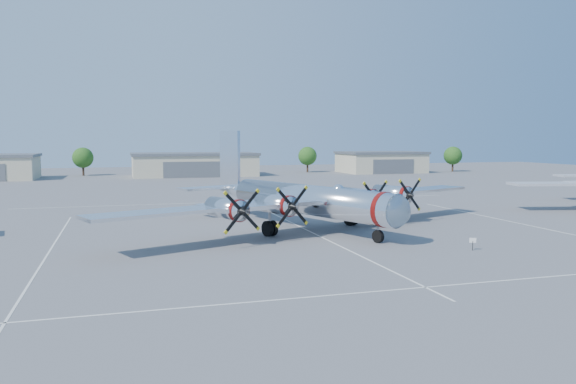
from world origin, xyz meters
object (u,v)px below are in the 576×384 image
object	(u,v)px
tree_far_east	(453,156)
hangar_east	(381,162)
info_placard	(473,242)
hangar_center	(194,164)
tree_east	(307,156)
main_bomber_b29	(300,228)
tree_west	(83,158)

from	to	relation	value
tree_far_east	hangar_east	bearing A→B (deg)	174.39
hangar_east	tree_far_east	bearing A→B (deg)	-5.61
info_placard	hangar_center	bearing A→B (deg)	118.40
hangar_east	tree_far_east	distance (m)	20.15
tree_east	tree_far_east	xyz separation A→B (m)	(38.00, -8.00, 0.00)
hangar_east	main_bomber_b29	xyz separation A→B (m)	(-48.18, -81.10, -2.71)
tree_east	info_placard	size ratio (longest dim) A/B	6.80
tree_east	hangar_east	bearing A→B (deg)	-18.54
main_bomber_b29	info_placard	size ratio (longest dim) A/B	43.81
hangar_center	tree_far_east	size ratio (longest dim) A/B	4.31
tree_far_east	hangar_center	bearing A→B (deg)	178.35
tree_west	hangar_center	bearing A→B (deg)	-17.82
tree_east	main_bomber_b29	world-z (taller)	tree_east
tree_west	info_placard	xyz separation A→B (m)	(34.09, -103.45, -3.54)
hangar_east	tree_east	world-z (taller)	tree_east
hangar_center	info_placard	bearing A→B (deg)	-84.56
tree_east	main_bomber_b29	distance (m)	92.31
tree_west	tree_east	distance (m)	55.04
hangar_center	tree_east	size ratio (longest dim) A/B	4.31
tree_east	main_bomber_b29	bearing A→B (deg)	-109.10
tree_east	info_placard	xyz separation A→B (m)	(-20.91, -101.45, -3.54)
hangar_east	tree_east	size ratio (longest dim) A/B	3.10
hangar_center	main_bomber_b29	xyz separation A→B (m)	(-0.18, -81.10, -2.71)
tree_west	info_placard	world-z (taller)	tree_west
tree_far_east	info_placard	xyz separation A→B (m)	(-58.91, -93.45, -3.54)
hangar_center	hangar_east	size ratio (longest dim) A/B	1.39
tree_west	hangar_east	bearing A→B (deg)	-6.28
main_bomber_b29	info_placard	world-z (taller)	main_bomber_b29
tree_east	tree_far_east	bearing A→B (deg)	-11.89
hangar_center	tree_east	xyz separation A→B (m)	(30.00, 6.04, 1.51)
tree_west	tree_far_east	size ratio (longest dim) A/B	1.00
tree_west	tree_east	bearing A→B (deg)	-2.08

